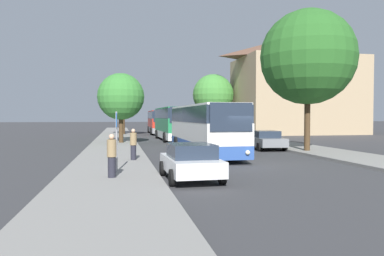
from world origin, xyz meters
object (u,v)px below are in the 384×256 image
object	(u,v)px
bus_middle	(173,123)
parked_car_right_near	(266,140)
parked_car_right_far	(209,131)
tree_left_far	(123,94)
pedestrian_waiting_near	(112,156)
tree_right_mid	(308,57)
bus_front	(204,128)
parked_car_left_curb	(191,161)
tree_left_near	(121,97)
tree_right_near	(213,95)
bus_rear	(159,122)
pedestrian_waiting_far	(133,144)
bus_stop_sign	(117,134)

from	to	relation	value
bus_middle	parked_car_right_near	bearing A→B (deg)	-67.62
parked_car_right_far	tree_left_far	xyz separation A→B (m)	(-9.89, 6.91, 4.61)
parked_car_right_far	tree_left_far	world-z (taller)	tree_left_far
pedestrian_waiting_near	tree_right_mid	distance (m)	16.70
bus_front	parked_car_left_curb	size ratio (longest dim) A/B	2.89
parked_car_right_near	tree_right_mid	world-z (taller)	tree_right_mid
tree_left_near	tree_right_near	distance (m)	23.97
bus_front	bus_rear	world-z (taller)	bus_rear
tree_left_near	tree_left_far	xyz separation A→B (m)	(0.38, 15.84, 1.13)
pedestrian_waiting_near	bus_front	bearing A→B (deg)	55.30
bus_middle	tree_left_near	size ratio (longest dim) A/B	1.83
tree_left_far	tree_right_near	world-z (taller)	tree_right_near
pedestrian_waiting_far	tree_left_near	xyz separation A→B (m)	(-0.56, 13.65, 3.24)
bus_front	parked_car_right_far	size ratio (longest dim) A/B	2.66
tree_right_mid	bus_stop_sign	bearing A→B (deg)	-149.48
parked_car_right_near	pedestrian_waiting_near	distance (m)	16.07
parked_car_right_near	pedestrian_waiting_far	size ratio (longest dim) A/B	2.46
tree_left_far	bus_stop_sign	bearing A→B (deg)	-91.15
bus_rear	tree_left_far	bearing A→B (deg)	-145.64
bus_rear	tree_left_far	size ratio (longest dim) A/B	1.44
tree_left_far	parked_car_right_far	bearing A→B (deg)	-34.93
parked_car_left_curb	bus_stop_sign	distance (m)	3.49
pedestrian_waiting_far	tree_right_near	size ratio (longest dim) A/B	0.20
bus_middle	tree_left_far	world-z (taller)	tree_left_far
parked_car_left_curb	pedestrian_waiting_far	distance (m)	6.28
parked_car_right_near	tree_left_near	distance (m)	13.50
parked_car_right_far	tree_right_mid	bearing A→B (deg)	99.71
tree_right_near	tree_right_mid	world-z (taller)	tree_right_mid
bus_stop_sign	bus_front	bearing A→B (deg)	53.78
bus_rear	parked_car_right_far	world-z (taller)	bus_rear
bus_stop_sign	tree_right_mid	bearing A→B (deg)	30.52
tree_left_far	parked_car_left_curb	bearing A→B (deg)	-86.51
parked_car_right_near	pedestrian_waiting_near	bearing A→B (deg)	49.68
bus_middle	pedestrian_waiting_far	world-z (taller)	bus_middle
bus_middle	parked_car_right_near	xyz separation A→B (m)	(5.23, -12.29, -1.06)
bus_front	parked_car_right_near	bearing A→B (deg)	25.47
bus_front	bus_middle	size ratio (longest dim) A/B	1.02
tree_left_near	tree_right_near	bearing A→B (deg)	55.68
bus_rear	parked_car_right_far	distance (m)	11.31
bus_middle	tree_left_near	distance (m)	7.48
pedestrian_waiting_near	tree_right_near	bearing A→B (deg)	67.85
bus_rear	tree_right_near	distance (m)	9.06
tree_right_mid	parked_car_left_curb	bearing A→B (deg)	-136.83
parked_car_right_near	pedestrian_waiting_far	xyz separation A→B (m)	(-10.00, -6.01, 0.25)
tree_left_near	tree_left_far	world-z (taller)	tree_left_far
bus_front	parked_car_right_far	world-z (taller)	bus_front
parked_car_left_curb	tree_left_near	xyz separation A→B (m)	(-2.55, 19.60, 3.49)
tree_right_near	bus_middle	bearing A→B (deg)	-118.35
parked_car_right_near	parked_car_right_far	size ratio (longest dim) A/B	0.95
bus_rear	tree_left_near	distance (m)	19.96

